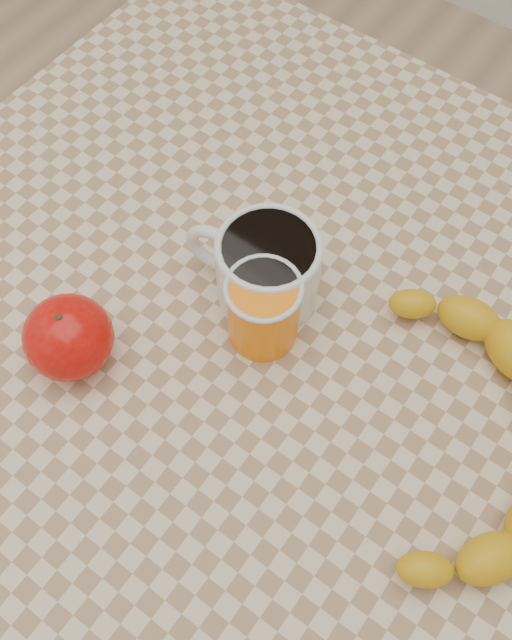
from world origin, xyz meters
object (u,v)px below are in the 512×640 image
Objects in this scene: coffee_mug at (265,267)px; banana at (478,434)px; table at (256,370)px; orange_juice_glass at (263,309)px; apple at (68,337)px.

coffee_mug is 0.38× the size of banana.
coffee_mug is at bearing 114.53° from table.
banana is at bearing 4.47° from orange_juice_glass.
coffee_mug is (-0.02, 0.04, 0.13)m from table.
coffee_mug is 0.04m from orange_juice_glass.
orange_juice_glass reaches higher than table.
coffee_mug reaches higher than table.
banana is (0.32, 0.13, -0.01)m from apple.
apple is at bearing -135.38° from orange_juice_glass.
orange_juice_glass is at bearing 162.02° from banana.
apple is at bearing -134.69° from table.
orange_juice_glass is 0.79× the size of apple.
table is at bearing -65.47° from coffee_mug.
orange_juice_glass is 0.22× the size of banana.
table is 2.18× the size of banana.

